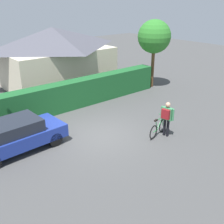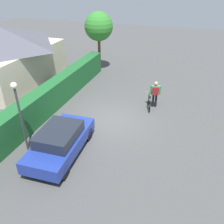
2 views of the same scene
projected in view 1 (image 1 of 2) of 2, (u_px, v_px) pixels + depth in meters
The scene contains 7 objects.
ground_plane at pixel (101, 135), 13.12m from camera, with size 60.00×60.00×0.00m, color #454545.
hedge_row at pixel (59, 98), 15.65m from camera, with size 14.66×0.90×1.65m, color #1C5A29.
house_distant at pixel (54, 55), 20.75m from camera, with size 8.23×6.20×4.20m.
parked_car_near at pixel (16, 135), 11.59m from camera, with size 4.18×2.01×1.41m.
bicycle at pixel (158, 128), 13.02m from camera, with size 1.61×0.58×0.92m.
person_rider at pixel (167, 116), 12.68m from camera, with size 0.42×0.68×1.72m.
tree_kerbside at pixel (154, 37), 19.02m from camera, with size 2.34×2.34×4.84m.
Camera 1 is at (-7.03, -9.29, 6.15)m, focal length 43.30 mm.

